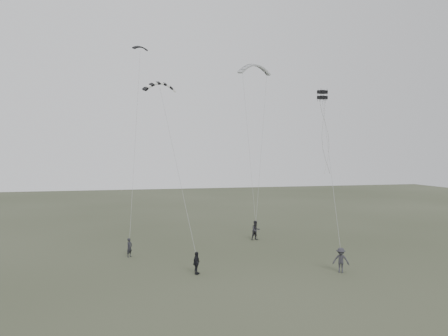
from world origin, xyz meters
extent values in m
plane|color=#353C28|center=(0.00, 0.00, 0.00)|extent=(140.00, 140.00, 0.00)
imported|color=black|center=(-5.93, 4.56, 0.75)|extent=(0.64, 0.65, 1.50)
imported|color=#26262B|center=(6.00, 8.69, 0.92)|extent=(1.03, 0.89, 1.84)
imported|color=black|center=(-1.58, -1.63, 0.77)|extent=(0.82, 0.96, 1.55)
imported|color=#2D2C32|center=(8.28, -3.58, 0.87)|extent=(1.30, 1.12, 1.74)
camera|label=1|loc=(-6.72, -30.93, 8.35)|focal=35.00mm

